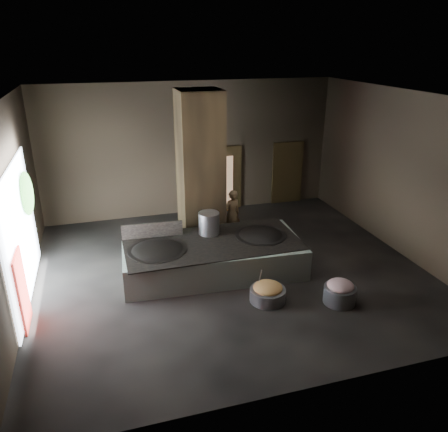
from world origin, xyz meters
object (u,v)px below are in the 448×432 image
object	(u,v)px
wok_right	(260,238)
stock_pot	(209,223)
hearth_platform	(213,257)
cook	(232,214)
veg_basin	(268,295)
wok_left	(157,253)
meat_basin	(340,295)

from	to	relation	value
wok_right	stock_pot	size ratio (longest dim) A/B	2.25
hearth_platform	cook	xyz separation A→B (m)	(1.11, 1.84, 0.37)
veg_basin	wok_right	bearing A→B (deg)	74.81
wok_left	meat_basin	distance (m)	4.53
wok_left	meat_basin	world-z (taller)	wok_left
wok_right	stock_pot	bearing A→B (deg)	158.96
wok_right	stock_pot	xyz separation A→B (m)	(-1.30, 0.50, 0.38)
hearth_platform	veg_basin	bearing A→B (deg)	-60.75
stock_pot	meat_basin	size ratio (longest dim) A/B	0.81
wok_left	meat_basin	xyz separation A→B (m)	(3.88, -2.28, -0.55)
hearth_platform	veg_basin	xyz separation A→B (m)	(0.85, -1.79, -0.25)
cook	stock_pot	bearing A→B (deg)	35.48
hearth_platform	meat_basin	size ratio (longest dim) A/B	6.19
veg_basin	meat_basin	bearing A→B (deg)	-19.02
wok_left	stock_pot	size ratio (longest dim) A/B	2.42
hearth_platform	stock_pot	bearing A→B (deg)	88.56
meat_basin	cook	bearing A→B (deg)	107.56
hearth_platform	meat_basin	xyz separation A→B (m)	(2.43, -2.33, -0.20)
wok_right	meat_basin	bearing A→B (deg)	-65.57
hearth_platform	cook	distance (m)	2.18
wok_left	cook	distance (m)	3.18
wok_left	cook	size ratio (longest dim) A/B	0.94
wok_right	meat_basin	xyz separation A→B (m)	(1.08, -2.38, -0.55)
stock_pot	veg_basin	distance (m)	2.65
wok_left	veg_basin	world-z (taller)	wok_left
stock_pot	meat_basin	distance (m)	3.85
stock_pot	cook	bearing A→B (deg)	50.61
hearth_platform	wok_left	size ratio (longest dim) A/B	3.17
hearth_platform	veg_basin	size ratio (longest dim) A/B	5.48
wok_right	cook	world-z (taller)	cook
hearth_platform	wok_left	world-z (taller)	wok_left
cook	hearth_platform	bearing A→B (deg)	43.78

